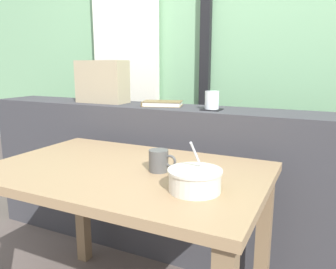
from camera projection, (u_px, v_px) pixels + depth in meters
The scene contains 11 objects.
outdoor_backdrop at pixel (230, 24), 2.29m from camera, with size 4.80×0.08×2.80m, color #7AAD7F.
curtain_left_panel at pixel (125, 48), 2.57m from camera, with size 0.56×0.06×2.50m, color silver.
window_divider_post at pixel (206, 39), 2.31m from camera, with size 0.07×0.05×2.60m, color black.
dark_console_ledge at pixel (193, 184), 1.92m from camera, with size 2.80×0.32×0.89m, color #38383D.
breakfast_table at pixel (126, 194), 1.35m from camera, with size 1.11×0.72×0.72m.
coaster_square at pixel (212, 109), 1.74m from camera, with size 0.10×0.10×0.01m, color black.
juice_glass at pixel (212, 101), 1.74m from camera, with size 0.07×0.07×0.09m.
closed_book at pixel (162, 104), 1.91m from camera, with size 0.25×0.20×0.03m.
throw_pillow at pixel (102, 82), 2.06m from camera, with size 0.32×0.14×0.26m, color tan.
soup_bowl at pixel (195, 180), 1.08m from camera, with size 0.18×0.18×0.17m.
ceramic_mug at pixel (159, 161), 1.28m from camera, with size 0.11×0.08×0.08m.
Camera 1 is at (0.66, -1.15, 1.12)m, focal length 35.43 mm.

